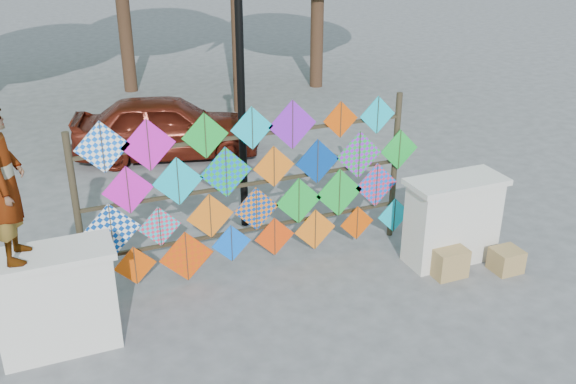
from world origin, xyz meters
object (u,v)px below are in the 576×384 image
object	(u,v)px
sedan	(167,126)
vendor_woman	(4,184)
lamppost	(240,60)
kite_rack	(256,187)

from	to	relation	value
sedan	vendor_woman	bearing A→B (deg)	167.56
vendor_woman	lamppost	world-z (taller)	lamppost
kite_rack	lamppost	size ratio (longest dim) A/B	1.11
lamppost	vendor_woman	bearing A→B (deg)	-146.28
vendor_woman	lamppost	size ratio (longest dim) A/B	0.39
vendor_woman	sedan	xyz separation A→B (m)	(2.85, 5.75, -1.50)
kite_rack	sedan	distance (m)	4.86
kite_rack	sedan	size ratio (longest dim) A/B	1.31
kite_rack	lamppost	distance (m)	1.96
lamppost	kite_rack	bearing A→B (deg)	-100.85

